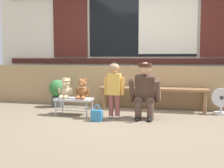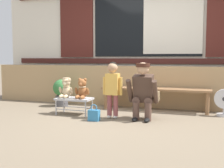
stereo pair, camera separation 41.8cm
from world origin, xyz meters
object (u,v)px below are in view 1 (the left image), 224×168
Objects in this scene: teddy_bear_with_hat at (66,89)px; floor_fan at (221,101)px; teddy_bear_plain at (82,89)px; child_standing at (114,83)px; handbag_on_ground at (97,115)px; potted_plant at (58,91)px; wooden_bench_long at (153,91)px; adult_crouching at (146,91)px; small_display_bench at (74,100)px.

teddy_bear_with_hat reaches higher than floor_fan.
teddy_bear_with_hat and teddy_bear_plain have the same top height.
child_standing reaches higher than handbag_on_ground.
handbag_on_ground is at bearing -42.36° from potted_plant.
wooden_bench_long is 4.37× the size of floor_fan.
teddy_bear_with_hat reaches higher than wooden_bench_long.
wooden_bench_long is at bearing 36.26° from teddy_bear_plain.
teddy_bear_plain is at bearing 178.65° from adult_crouching.
small_display_bench is at bearing 174.17° from child_standing.
small_display_bench is 0.67× the size of child_standing.
potted_plant reaches higher than floor_fan.
handbag_on_ground is at bearing -126.18° from child_standing.
potted_plant is (-1.96, -0.14, -0.05)m from wooden_bench_long.
handbag_on_ground is at bearing -44.68° from teddy_bear_plain.
floor_fan is at bearing -0.41° from potted_plant.
child_standing is (0.92, -0.08, 0.12)m from teddy_bear_with_hat.
teddy_bear_with_hat is at bearing 179.87° from teddy_bear_plain.
small_display_bench is 1.76× the size of teddy_bear_with_hat.
adult_crouching is at bearing -1.35° from teddy_bear_plain.
handbag_on_ground is at bearing -28.34° from teddy_bear_with_hat.
potted_plant is (-1.93, 0.73, -0.16)m from adult_crouching.
wooden_bench_long reaches higher than small_display_bench.
teddy_bear_with_hat is at bearing 179.23° from small_display_bench.
adult_crouching is (0.53, 0.05, -0.11)m from child_standing.
adult_crouching is 0.91m from handbag_on_ground.
small_display_bench is 0.67× the size of adult_crouching.
teddy_bear_plain is (0.32, -0.00, -0.01)m from teddy_bear_with_hat.
floor_fan is (1.25, -0.17, -0.13)m from wooden_bench_long.
teddy_bear_with_hat reaches higher than small_display_bench.
teddy_bear_with_hat is at bearing -150.14° from wooden_bench_long.
wooden_bench_long is 1.48m from handbag_on_ground.
wooden_bench_long is 1.26m from floor_fan.
teddy_bear_plain is 2.51m from floor_fan.
teddy_bear_with_hat is 1.34× the size of handbag_on_ground.
potted_plant is (-1.19, 1.08, 0.23)m from handbag_on_ground.
potted_plant is at bearing -175.81° from wooden_bench_long.
teddy_bear_with_hat is 1.00× the size of teddy_bear_plain.
adult_crouching reaches higher than potted_plant.
teddy_bear_plain is 0.38× the size of adult_crouching.
teddy_bear_plain is (0.16, 0.00, 0.20)m from small_display_bench.
child_standing is 2.00× the size of floor_fan.
handbag_on_ground is 0.48× the size of potted_plant.
small_display_bench is 2.35× the size of handbag_on_ground.
small_display_bench is at bearing -179.49° from teddy_bear_plain.
floor_fan is (2.40, 0.68, -0.23)m from teddy_bear_plain.
wooden_bench_long is 2.19× the size of child_standing.
teddy_bear_plain is at bearing 0.51° from small_display_bench.
teddy_bear_plain is 1.08m from potted_plant.
wooden_bench_long is 1.97m from potted_plant.
teddy_bear_with_hat is at bearing 178.92° from adult_crouching.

